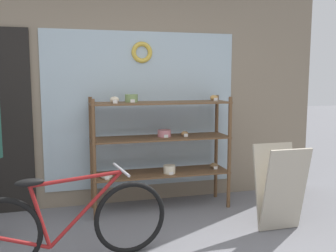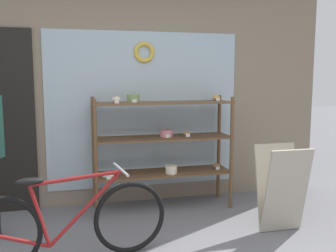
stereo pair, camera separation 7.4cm
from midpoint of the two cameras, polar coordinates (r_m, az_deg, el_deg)
The scene contains 4 objects.
storefront_facade at distance 4.61m, azimuth -6.30°, elevation 7.49°, with size 5.11×0.13×3.20m.
display_case at distance 4.39m, azimuth -0.45°, elevation -2.18°, with size 1.62×0.45×1.36m.
bicycle at distance 3.30m, azimuth -14.38°, elevation -14.20°, with size 1.69×0.46×0.78m.
sandwich_board at distance 4.00m, azimuth 17.44°, elevation -9.09°, with size 0.45×0.38×0.87m.
Camera 2 is at (-0.62, -2.33, 1.56)m, focal length 40.00 mm.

